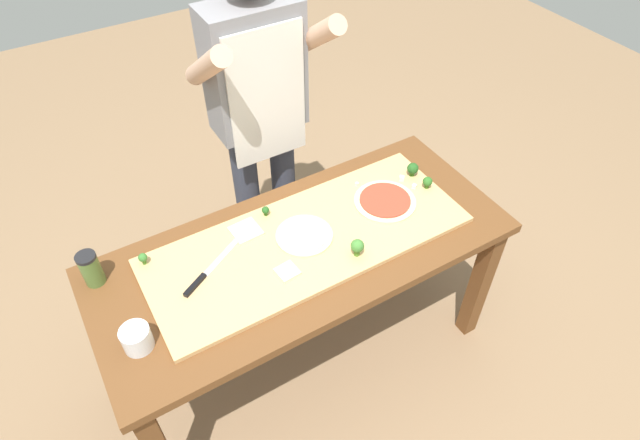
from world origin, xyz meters
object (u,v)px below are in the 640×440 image
object	(u,v)px
chefs_knife	(206,274)
pizza_slice_center	(246,231)
prep_table	(304,264)
sauce_jar	(91,269)
broccoli_floret_front_left	(413,169)
pizza_slice_far_left	(287,272)
cheese_crumble_b	(402,178)
broccoli_floret_back_mid	(143,258)
pizza_whole_white_garlic	(304,235)
cheese_crumble_c	(357,184)
pizza_whole_tomato_red	(385,201)
broccoli_floret_center_left	(357,246)
cheese_crumble_a	(414,186)
broccoli_floret_back_left	(427,182)
cook_center	(259,106)
broccoli_floret_front_mid	(266,210)
flour_cup	(137,339)

from	to	relation	value
chefs_knife	pizza_slice_center	size ratio (longest dim) A/B	2.72
prep_table	sauce_jar	world-z (taller)	sauce_jar
pizza_slice_center	broccoli_floret_front_left	size ratio (longest dim) A/B	1.71
pizza_slice_far_left	pizza_slice_center	bearing A→B (deg)	98.94
pizza_slice_far_left	chefs_knife	bearing A→B (deg)	150.94
cheese_crumble_b	broccoli_floret_back_mid	bearing A→B (deg)	174.38
pizza_whole_white_garlic	cheese_crumble_c	size ratio (longest dim) A/B	17.78
broccoli_floret_back_mid	pizza_whole_white_garlic	bearing A→B (deg)	-17.80
pizza_whole_tomato_red	pizza_slice_far_left	world-z (taller)	pizza_whole_tomato_red
broccoli_floret_center_left	sauce_jar	xyz separation A→B (m)	(-0.88, 0.39, 0.01)
cheese_crumble_c	cheese_crumble_a	bearing A→B (deg)	-35.00
chefs_knife	broccoli_floret_back_left	size ratio (longest dim) A/B	5.29
pizza_slice_far_left	cook_center	bearing A→B (deg)	70.18
broccoli_floret_center_left	cook_center	size ratio (longest dim) A/B	0.04
broccoli_floret_front_left	cheese_crumble_c	size ratio (longest dim) A/B	5.02
pizza_whole_white_garlic	broccoli_floret_back_mid	xyz separation A→B (m)	(-0.58, 0.18, 0.02)
pizza_whole_white_garlic	cheese_crumble_c	bearing A→B (deg)	23.23
prep_table	chefs_knife	xyz separation A→B (m)	(-0.38, 0.04, 0.13)
pizza_slice_center	broccoli_floret_front_mid	world-z (taller)	broccoli_floret_front_mid
pizza_slice_center	sauce_jar	xyz separation A→B (m)	(-0.57, 0.07, 0.04)
cheese_crumble_b	pizza_whole_tomato_red	bearing A→B (deg)	-151.72
flour_cup	chefs_knife	bearing A→B (deg)	27.05
broccoli_floret_front_mid	cook_center	size ratio (longest dim) A/B	0.03
prep_table	cook_center	bearing A→B (deg)	77.47
broccoli_floret_center_left	flour_cup	xyz separation A→B (m)	(-0.82, 0.05, -0.03)
prep_table	pizza_whole_white_garlic	bearing A→B (deg)	50.91
cook_center	prep_table	bearing A→B (deg)	-102.53
broccoli_floret_center_left	broccoli_floret_front_mid	world-z (taller)	broccoli_floret_center_left
broccoli_floret_center_left	cheese_crumble_a	size ratio (longest dim) A/B	4.42
chefs_knife	pizza_slice_far_left	xyz separation A→B (m)	(0.26, -0.14, 0.00)
broccoli_floret_front_left	cheese_crumble_b	bearing A→B (deg)	-177.60
broccoli_floret_center_left	cheese_crumble_b	distance (m)	0.48
broccoli_floret_center_left	broccoli_floret_front_left	distance (m)	0.53
broccoli_floret_center_left	broccoli_floret_front_left	bearing A→B (deg)	29.44
pizza_slice_far_left	cheese_crumble_a	bearing A→B (deg)	10.98
cheese_crumble_c	pizza_slice_center	bearing A→B (deg)	-178.96
broccoli_floret_back_mid	broccoli_floret_back_left	distance (m)	1.18
broccoli_floret_back_left	cheese_crumble_c	size ratio (longest dim) A/B	4.41
broccoli_floret_back_left	cook_center	xyz separation A→B (m)	(-0.47, 0.61, 0.19)
broccoli_floret_back_mid	cheese_crumble_c	xyz separation A→B (m)	(0.92, -0.04, -0.02)
broccoli_floret_center_left	chefs_knife	bearing A→B (deg)	159.11
pizza_whole_tomato_red	broccoli_floret_back_left	size ratio (longest dim) A/B	4.64
sauce_jar	broccoli_floret_front_mid	bearing A→B (deg)	-2.25
pizza_whole_tomato_red	broccoli_floret_front_left	bearing A→B (deg)	21.68
broccoli_floret_back_mid	cheese_crumble_b	bearing A→B (deg)	-5.62
pizza_slice_center	broccoli_floret_back_mid	bearing A→B (deg)	173.12
broccoli_floret_back_left	broccoli_floret_center_left	bearing A→B (deg)	-160.64
broccoli_floret_front_left	cook_center	bearing A→B (deg)	132.34
prep_table	pizza_slice_center	size ratio (longest dim) A/B	15.14
broccoli_floret_back_left	cook_center	bearing A→B (deg)	127.64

